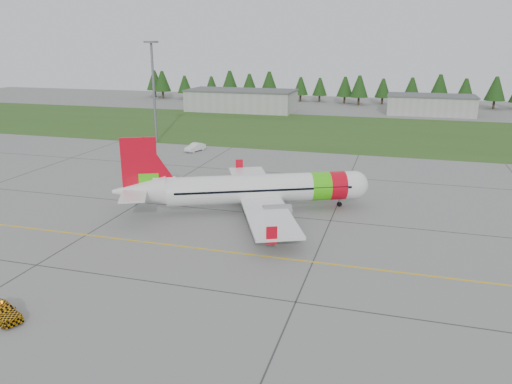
% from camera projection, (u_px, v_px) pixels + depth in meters
% --- Properties ---
extents(ground, '(320.00, 320.00, 0.00)m').
position_uv_depth(ground, '(182.00, 286.00, 43.07)').
color(ground, gray).
rests_on(ground, ground).
extents(aircraft, '(30.00, 28.47, 9.60)m').
position_uv_depth(aircraft, '(257.00, 189.00, 61.70)').
color(aircraft, white).
rests_on(aircraft, ground).
extents(follow_me_car, '(1.88, 2.00, 3.94)m').
position_uv_depth(follow_me_car, '(1.00, 296.00, 37.40)').
color(follow_me_car, '#FFB70E').
rests_on(follow_me_car, ground).
extents(service_van, '(2.02, 1.96, 4.67)m').
position_uv_depth(service_van, '(195.00, 139.00, 95.54)').
color(service_van, white).
rests_on(service_van, ground).
extents(grass_strip, '(320.00, 50.00, 0.03)m').
position_uv_depth(grass_strip, '(325.00, 130.00, 118.44)').
color(grass_strip, '#30561E').
rests_on(grass_strip, ground).
extents(taxi_guideline, '(120.00, 0.25, 0.02)m').
position_uv_depth(taxi_guideline, '(215.00, 250.00, 50.42)').
color(taxi_guideline, gold).
rests_on(taxi_guideline, ground).
extents(hangar_west, '(32.00, 14.00, 6.00)m').
position_uv_depth(hangar_west, '(241.00, 101.00, 151.34)').
color(hangar_west, '#A8A8A3').
rests_on(hangar_west, ground).
extents(hangar_east, '(24.00, 12.00, 5.20)m').
position_uv_depth(hangar_east, '(431.00, 105.00, 144.10)').
color(hangar_east, '#A8A8A3').
rests_on(hangar_east, ground).
extents(floodlight_mast, '(0.50, 0.50, 20.00)m').
position_uv_depth(floodlight_mast, '(154.00, 94.00, 102.05)').
color(floodlight_mast, slate).
rests_on(floodlight_mast, ground).
extents(treeline, '(160.00, 8.00, 10.00)m').
position_uv_depth(treeline, '(351.00, 89.00, 168.47)').
color(treeline, '#1C3F14').
rests_on(treeline, ground).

